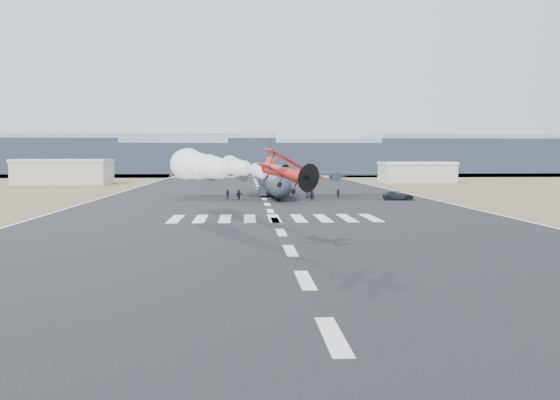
{
  "coord_description": "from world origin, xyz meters",
  "views": [
    {
      "loc": [
        -3.82,
        -25.96,
        7.71
      ],
      "look_at": [
        -0.73,
        25.72,
        4.0
      ],
      "focal_mm": 40.0,
      "sensor_mm": 36.0,
      "label": 1
    }
  ],
  "objects": [
    {
      "name": "crew_c",
      "position": [
        7.72,
        80.31,
        0.93
      ],
      "size": [
        0.77,
        1.28,
        1.85
      ],
      "primitive_type": "imported",
      "rotation": [
        0.0,
        0.0,
        4.52
      ],
      "color": "black",
      "rests_on": "ground"
    },
    {
      "name": "aerobatic_biplane",
      "position": [
        -0.44,
        21.92,
        6.46
      ],
      "size": [
        5.64,
        5.68,
        3.6
      ],
      "rotation": [
        0.0,
        0.4,
        0.33
      ],
      "color": "red"
    },
    {
      "name": "ridge_seg_f",
      "position": [
        130.0,
        260.0,
        8.5
      ],
      "size": [
        150.0,
        50.0,
        17.0
      ],
      "primitive_type": "cube",
      "color": "gray",
      "rests_on": "ground"
    },
    {
      "name": "crew_a",
      "position": [
        8.13,
        80.54,
        0.93
      ],
      "size": [
        0.81,
        0.72,
        1.87
      ],
      "primitive_type": "imported",
      "rotation": [
        0.0,
        0.0,
        6.02
      ],
      "color": "black",
      "rests_on": "ground"
    },
    {
      "name": "ridge_seg_e",
      "position": [
        65.0,
        260.0,
        7.5
      ],
      "size": [
        150.0,
        50.0,
        15.0
      ],
      "primitive_type": "cube",
      "color": "gray",
      "rests_on": "ground"
    },
    {
      "name": "crew_f",
      "position": [
        -4.52,
        81.51,
        0.93
      ],
      "size": [
        1.63,
        1.58,
        1.85
      ],
      "primitive_type": "imported",
      "rotation": [
        0.0,
        0.0,
        0.75
      ],
      "color": "black",
      "rests_on": "ground"
    },
    {
      "name": "crew_b",
      "position": [
        3.05,
        86.39,
        0.88
      ],
      "size": [
        0.99,
        0.97,
        1.76
      ],
      "primitive_type": "imported",
      "rotation": [
        0.0,
        0.0,
        3.88
      ],
      "color": "black",
      "rests_on": "ground"
    },
    {
      "name": "crew_e",
      "position": [
        7.79,
        85.74,
        0.92
      ],
      "size": [
        1.05,
        0.95,
        1.83
      ],
      "primitive_type": "imported",
      "rotation": [
        0.0,
        0.0,
        5.71
      ],
      "color": "black",
      "rests_on": "ground"
    },
    {
      "name": "crew_h",
      "position": [
        -6.48,
        83.61,
        0.86
      ],
      "size": [
        0.91,
        0.64,
        1.73
      ],
      "primitive_type": "imported",
      "rotation": [
        0.0,
        0.0,
        6.13
      ],
      "color": "black",
      "rests_on": "ground"
    },
    {
      "name": "ridge_seg_d",
      "position": [
        0.0,
        260.0,
        6.5
      ],
      "size": [
        150.0,
        50.0,
        13.0
      ],
      "primitive_type": "cube",
      "color": "gray",
      "rests_on": "ground"
    },
    {
      "name": "crew_d",
      "position": [
        13.4,
        85.62,
        0.84
      ],
      "size": [
        0.97,
        1.11,
        1.69
      ],
      "primitive_type": "imported",
      "rotation": [
        0.0,
        0.0,
        2.16
      ],
      "color": "black",
      "rests_on": "ground"
    },
    {
      "name": "transport_aircraft",
      "position": [
        1.89,
        91.02,
        2.84
      ],
      "size": [
        38.14,
        31.42,
        11.03
      ],
      "rotation": [
        0.0,
        0.0,
        0.03
      ],
      "color": "#1D232C",
      "rests_on": "ground"
    },
    {
      "name": "ridge_seg_c",
      "position": [
        -65.0,
        260.0,
        8.5
      ],
      "size": [
        150.0,
        50.0,
        17.0
      ],
      "primitive_type": "cube",
      "color": "gray",
      "rests_on": "ground"
    },
    {
      "name": "scrub_far",
      "position": [
        0.0,
        230.0,
        0.0
      ],
      "size": [
        500.0,
        80.0,
        0.0
      ],
      "primitive_type": "cube",
      "color": "brown",
      "rests_on": "ground"
    },
    {
      "name": "support_vehicle",
      "position": [
        23.12,
        80.55,
        0.75
      ],
      "size": [
        5.71,
        3.19,
        1.51
      ],
      "primitive_type": "imported",
      "rotation": [
        0.0,
        0.0,
        1.44
      ],
      "color": "black",
      "rests_on": "ground"
    },
    {
      "name": "hangar_right",
      "position": [
        46.0,
        150.0,
        3.01
      ],
      "size": [
        20.5,
        12.5,
        5.9
      ],
      "color": "#A7A394",
      "rests_on": "ground"
    },
    {
      "name": "runway_markings",
      "position": [
        0.0,
        60.0,
        0.01
      ],
      "size": [
        60.0,
        260.0,
        0.01
      ],
      "primitive_type": null,
      "color": "silver",
      "rests_on": "ground"
    },
    {
      "name": "hangar_left",
      "position": [
        -52.0,
        145.0,
        3.41
      ],
      "size": [
        24.5,
        14.5,
        6.7
      ],
      "color": "#A7A394",
      "rests_on": "ground"
    },
    {
      "name": "smoke_trail",
      "position": [
        -9.19,
        47.18,
        6.69
      ],
      "size": [
        12.24,
        31.07,
        3.81
      ],
      "rotation": [
        0.0,
        0.0,
        0.33
      ],
      "color": "white"
    },
    {
      "name": "ground",
      "position": [
        0.0,
        0.0,
        0.0
      ],
      "size": [
        500.0,
        500.0,
        0.0
      ],
      "primitive_type": "plane",
      "color": "black",
      "rests_on": "ground"
    },
    {
      "name": "crew_g",
      "position": [
        2.4,
        87.82,
        0.82
      ],
      "size": [
        0.65,
        0.72,
        1.64
      ],
      "primitive_type": "imported",
      "rotation": [
        0.0,
        0.0,
        5.03
      ],
      "color": "black",
      "rests_on": "ground"
    }
  ]
}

